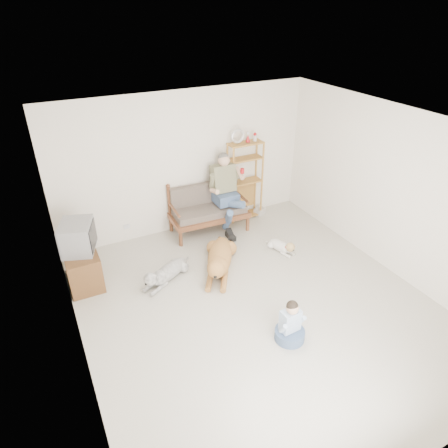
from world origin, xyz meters
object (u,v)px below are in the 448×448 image
etagere (245,180)px  tv_stand (82,266)px  golden_retriever (219,260)px  loveseat (208,208)px

etagere → tv_stand: etagere is taller
etagere → tv_stand: 3.54m
etagere → golden_retriever: etagere is taller
tv_stand → golden_retriever: tv_stand is taller
etagere → tv_stand: size_ratio=2.13×
loveseat → etagere: (0.89, 0.12, 0.36)m
loveseat → etagere: 0.97m
etagere → tv_stand: (-3.41, -0.76, -0.54)m
etagere → golden_retriever: (-1.30, -1.46, -0.64)m
tv_stand → golden_retriever: bearing=-17.7°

